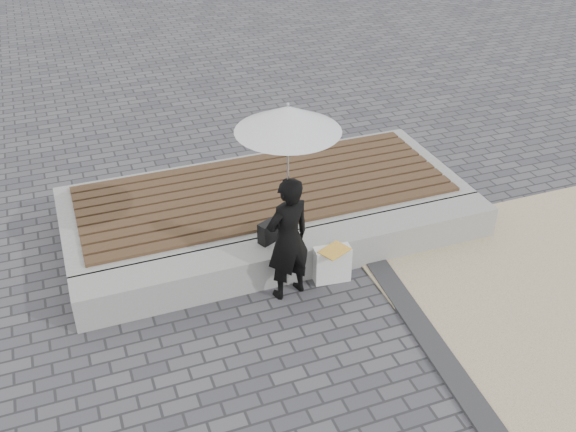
{
  "coord_description": "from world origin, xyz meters",
  "views": [
    {
      "loc": [
        -2.29,
        -4.13,
        4.65
      ],
      "look_at": [
        -0.27,
        1.24,
        1.0
      ],
      "focal_mm": 41.68,
      "sensor_mm": 36.0,
      "label": 1
    }
  ],
  "objects_px": {
    "seating_ledge": "(299,255)",
    "parasol": "(288,119)",
    "canvas_tote": "(332,264)",
    "handbag": "(272,230)",
    "woman": "(288,239)"
  },
  "relations": [
    {
      "from": "parasol",
      "to": "canvas_tote",
      "type": "height_order",
      "value": "parasol"
    },
    {
      "from": "handbag",
      "to": "seating_ledge",
      "type": "bearing_deg",
      "value": -50.48
    },
    {
      "from": "handbag",
      "to": "woman",
      "type": "bearing_deg",
      "value": -114.29
    },
    {
      "from": "handbag",
      "to": "canvas_tote",
      "type": "bearing_deg",
      "value": -63.48
    },
    {
      "from": "canvas_tote",
      "to": "seating_ledge",
      "type": "bearing_deg",
      "value": 137.81
    },
    {
      "from": "handbag",
      "to": "canvas_tote",
      "type": "relative_size",
      "value": 0.82
    },
    {
      "from": "woman",
      "to": "parasol",
      "type": "xyz_separation_m",
      "value": [
        0.0,
        0.0,
        1.36
      ]
    },
    {
      "from": "seating_ledge",
      "to": "parasol",
      "type": "relative_size",
      "value": 3.83
    },
    {
      "from": "woman",
      "to": "handbag",
      "type": "xyz_separation_m",
      "value": [
        -0.0,
        0.49,
        -0.19
      ]
    },
    {
      "from": "seating_ledge",
      "to": "canvas_tote",
      "type": "distance_m",
      "value": 0.41
    },
    {
      "from": "seating_ledge",
      "to": "parasol",
      "type": "bearing_deg",
      "value": -126.73
    },
    {
      "from": "parasol",
      "to": "canvas_tote",
      "type": "bearing_deg",
      "value": 5.11
    },
    {
      "from": "canvas_tote",
      "to": "woman",
      "type": "bearing_deg",
      "value": -168.73
    },
    {
      "from": "woman",
      "to": "parasol",
      "type": "distance_m",
      "value": 1.36
    },
    {
      "from": "woman",
      "to": "canvas_tote",
      "type": "relative_size",
      "value": 3.35
    }
  ]
}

